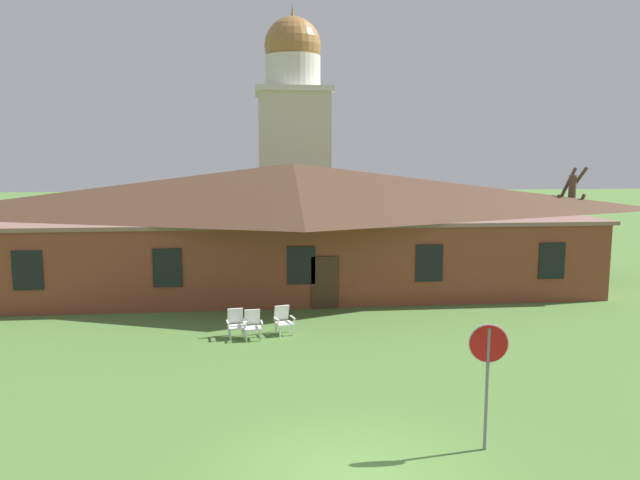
% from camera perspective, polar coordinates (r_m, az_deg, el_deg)
% --- Properties ---
extents(ground_plane, '(200.00, 200.00, 0.00)m').
position_cam_1_polar(ground_plane, '(12.07, 3.00, -21.79)').
color(ground_plane, '#517A38').
extents(brick_building, '(26.84, 10.40, 5.71)m').
position_cam_1_polar(brick_building, '(28.49, -2.53, 1.64)').
color(brick_building, brown).
rests_on(brick_building, ground).
extents(dome_tower, '(5.18, 5.18, 16.38)m').
position_cam_1_polar(dome_tower, '(42.57, -2.55, 9.70)').
color(dome_tower, beige).
rests_on(dome_tower, ground).
extents(stop_sign, '(0.80, 0.18, 2.66)m').
position_cam_1_polar(stop_sign, '(12.83, 15.62, -10.96)').
color(stop_sign, slate).
rests_on(stop_sign, ground).
extents(lawn_chair_by_porch, '(0.71, 0.74, 0.96)m').
position_cam_1_polar(lawn_chair_by_porch, '(20.47, -7.97, -7.75)').
color(lawn_chair_by_porch, white).
rests_on(lawn_chair_by_porch, ground).
extents(lawn_chair_near_door, '(0.67, 0.70, 0.96)m').
position_cam_1_polar(lawn_chair_near_door, '(20.26, -6.39, -7.89)').
color(lawn_chair_near_door, silver).
rests_on(lawn_chair_near_door, ground).
extents(lawn_chair_left_end, '(0.75, 0.80, 0.96)m').
position_cam_1_polar(lawn_chair_left_end, '(20.70, -3.50, -7.51)').
color(lawn_chair_left_end, white).
rests_on(lawn_chair_left_end, ground).
extents(bare_tree_beside_building, '(1.45, 1.43, 5.55)m').
position_cam_1_polar(bare_tree_beside_building, '(32.61, 22.65, 1.81)').
color(bare_tree_beside_building, brown).
rests_on(bare_tree_beside_building, ground).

